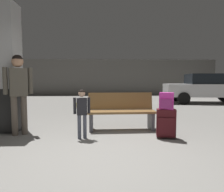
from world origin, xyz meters
TOP-DOWN VIEW (x-y plane):
  - ground_plane at (0.00, 4.00)m, footprint 18.00×18.00m
  - garage_back_wall at (0.00, 12.86)m, footprint 18.00×0.12m
  - structural_pillar at (-2.20, 1.73)m, footprint 0.57×0.57m
  - bench at (0.49, 1.75)m, footprint 1.61×0.57m
  - suitcase at (1.34, 0.94)m, footprint 0.41×0.30m
  - backpack_bright at (1.34, 0.94)m, footprint 0.32×0.27m
  - child at (-0.38, 1.00)m, footprint 0.34×0.20m
  - adult at (-1.77, 1.35)m, footprint 0.53×0.35m
  - parked_car_side at (5.41, 7.22)m, footprint 4.28×2.20m

SIDE VIEW (x-z plane):
  - ground_plane at x=0.00m, z-range -0.10..0.00m
  - suitcase at x=1.34m, z-range 0.02..0.62m
  - bench at x=0.49m, z-range 0.00..0.88m
  - child at x=-0.38m, z-range 0.12..1.13m
  - backpack_bright at x=1.34m, z-range 0.60..0.94m
  - parked_car_side at x=5.41m, z-range 0.05..1.56m
  - adult at x=-1.77m, z-range 0.20..1.94m
  - garage_back_wall at x=0.00m, z-range 0.00..2.80m
  - structural_pillar at x=-2.20m, z-range -0.01..2.94m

